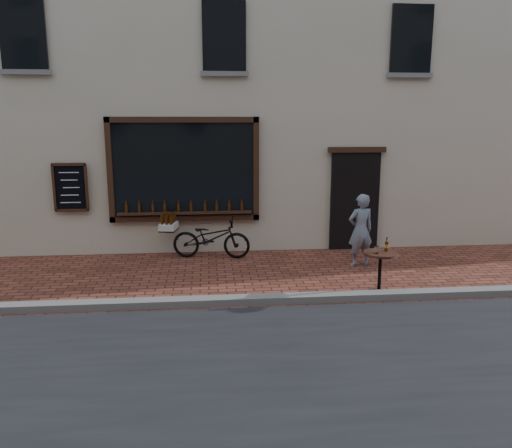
{
  "coord_description": "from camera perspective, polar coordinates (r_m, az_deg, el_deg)",
  "views": [
    {
      "loc": [
        -1.38,
        -7.4,
        2.92
      ],
      "look_at": [
        -0.56,
        1.2,
        1.1
      ],
      "focal_mm": 35.0,
      "sensor_mm": 36.0,
      "label": 1
    }
  ],
  "objects": [
    {
      "name": "kerb",
      "position": [
        8.24,
        4.56,
        -8.46
      ],
      "size": [
        90.0,
        0.25,
        0.12
      ],
      "primitive_type": "cube",
      "color": "slate",
      "rests_on": "ground"
    },
    {
      "name": "cargo_bicycle",
      "position": [
        10.7,
        -5.31,
        -1.54
      ],
      "size": [
        1.97,
        0.85,
        0.93
      ],
      "rotation": [
        0.0,
        0.0,
        1.4
      ],
      "color": "black",
      "rests_on": "ground"
    },
    {
      "name": "pedestrian",
      "position": [
        10.24,
        11.86,
        -0.69
      ],
      "size": [
        0.59,
        0.45,
        1.47
      ],
      "primitive_type": "imported",
      "rotation": [
        0.0,
        0.0,
        3.33
      ],
      "color": "slate",
      "rests_on": "ground"
    },
    {
      "name": "ground",
      "position": [
        8.07,
        4.81,
        -9.35
      ],
      "size": [
        90.0,
        90.0,
        0.0
      ],
      "primitive_type": "plane",
      "color": "#55281B",
      "rests_on": "ground"
    },
    {
      "name": "bistro_table",
      "position": [
        8.66,
        14.01,
        -4.51
      ],
      "size": [
        0.58,
        0.58,
        0.99
      ],
      "color": "black",
      "rests_on": "ground"
    },
    {
      "name": "shop_building",
      "position": [
        14.12,
        0.21,
        20.36
      ],
      "size": [
        28.0,
        6.2,
        10.0
      ],
      "color": "beige",
      "rests_on": "ground"
    }
  ]
}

